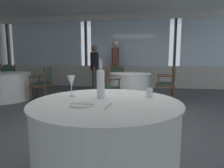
% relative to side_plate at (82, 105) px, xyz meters
% --- Properties ---
extents(ground_plane, '(15.11, 15.11, 0.00)m').
position_rel_side_plate_xyz_m(ground_plane, '(-0.01, 1.63, -0.75)').
color(ground_plane, '#4C5156').
extents(window_wall_far, '(11.01, 0.14, 2.86)m').
position_rel_side_plate_xyz_m(window_wall_far, '(-0.01, 6.00, 0.39)').
color(window_wall_far, beige).
rests_on(window_wall_far, ground_plane).
extents(foreground_table, '(1.32, 1.32, 0.75)m').
position_rel_side_plate_xyz_m(foreground_table, '(0.16, 0.19, -0.38)').
color(foreground_table, white).
rests_on(foreground_table, ground_plane).
extents(side_plate, '(0.19, 0.19, 0.01)m').
position_rel_side_plate_xyz_m(side_plate, '(0.00, 0.00, 0.00)').
color(side_plate, silver).
rests_on(side_plate, foreground_table).
extents(butter_knife, '(0.19, 0.02, 0.00)m').
position_rel_side_plate_xyz_m(butter_knife, '(0.00, 0.00, 0.01)').
color(butter_knife, silver).
rests_on(butter_knife, foreground_table).
extents(dinner_fork, '(0.04, 0.21, 0.00)m').
position_rel_side_plate_xyz_m(dinner_fork, '(0.21, -0.01, -0.00)').
color(dinner_fork, silver).
rests_on(dinner_fork, foreground_table).
extents(water_bottle, '(0.08, 0.08, 0.37)m').
position_rel_side_plate_xyz_m(water_bottle, '(0.08, 0.33, 0.15)').
color(water_bottle, white).
rests_on(water_bottle, foreground_table).
extents(wine_glass, '(0.08, 0.08, 0.21)m').
position_rel_side_plate_xyz_m(wine_glass, '(-0.22, 0.34, 0.15)').
color(wine_glass, white).
rests_on(wine_glass, foreground_table).
extents(water_tumbler, '(0.07, 0.07, 0.09)m').
position_rel_side_plate_xyz_m(water_tumbler, '(0.54, 0.42, 0.04)').
color(water_tumbler, white).
rests_on(water_tumbler, foreground_table).
extents(background_table_0, '(1.35, 1.35, 0.75)m').
position_rel_side_plate_xyz_m(background_table_0, '(-3.19, 3.11, -0.38)').
color(background_table_0, white).
rests_on(background_table_0, ground_plane).
extents(dining_chair_0_0, '(0.65, 0.64, 0.96)m').
position_rel_side_plate_xyz_m(dining_chair_0_0, '(-3.79, 4.03, -0.19)').
color(dining_chair_0_0, brown).
rests_on(dining_chair_0_0, ground_plane).
extents(dining_chair_0_2, '(0.50, 0.56, 0.91)m').
position_rel_side_plate_xyz_m(dining_chair_0_2, '(-2.09, 3.18, -0.22)').
color(dining_chair_0_2, brown).
rests_on(dining_chair_0_2, ground_plane).
extents(background_table_1, '(1.11, 1.11, 0.75)m').
position_rel_side_plate_xyz_m(background_table_1, '(0.19, 3.53, -0.38)').
color(background_table_1, white).
rests_on(background_table_1, ground_plane).
extents(dining_chair_1_0, '(0.50, 0.56, 0.94)m').
position_rel_side_plate_xyz_m(dining_chair_1_0, '(1.17, 3.45, -0.19)').
color(dining_chair_1_0, brown).
rests_on(dining_chair_1_0, ground_plane).
extents(dining_chair_1_1, '(0.64, 0.61, 0.92)m').
position_rel_side_plate_xyz_m(dining_chair_1_1, '(-0.23, 4.41, -0.21)').
color(dining_chair_1_1, brown).
rests_on(dining_chair_1_1, ground_plane).
extents(dining_chair_1_2, '(0.66, 0.64, 0.94)m').
position_rel_side_plate_xyz_m(dining_chair_1_2, '(-0.36, 2.72, -0.21)').
color(dining_chair_1_2, brown).
rests_on(dining_chair_1_2, ground_plane).
extents(diner_person_0, '(0.22, 0.53, 1.75)m').
position_rel_side_plate_xyz_m(diner_person_0, '(-0.39, 4.92, 0.25)').
color(diner_person_0, gray).
rests_on(diner_person_0, ground_plane).
extents(diner_person_1, '(0.34, 0.49, 1.56)m').
position_rel_side_plate_xyz_m(diner_person_1, '(-1.03, 4.51, 0.13)').
color(diner_person_1, '#334770').
rests_on(diner_person_1, ground_plane).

